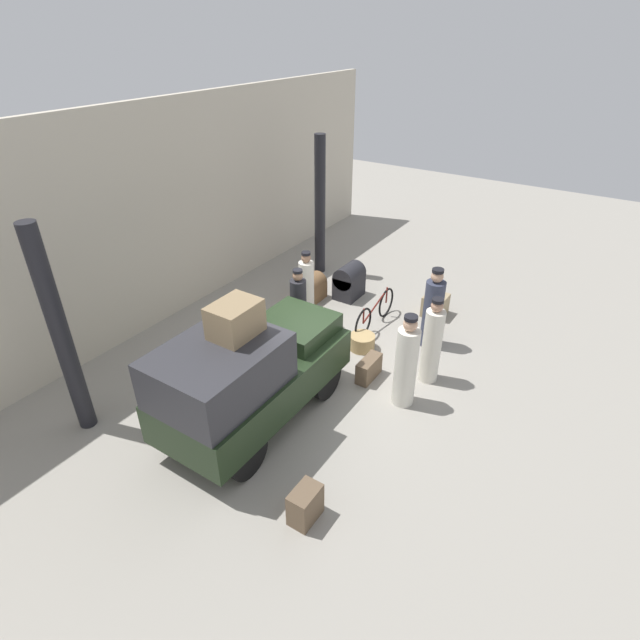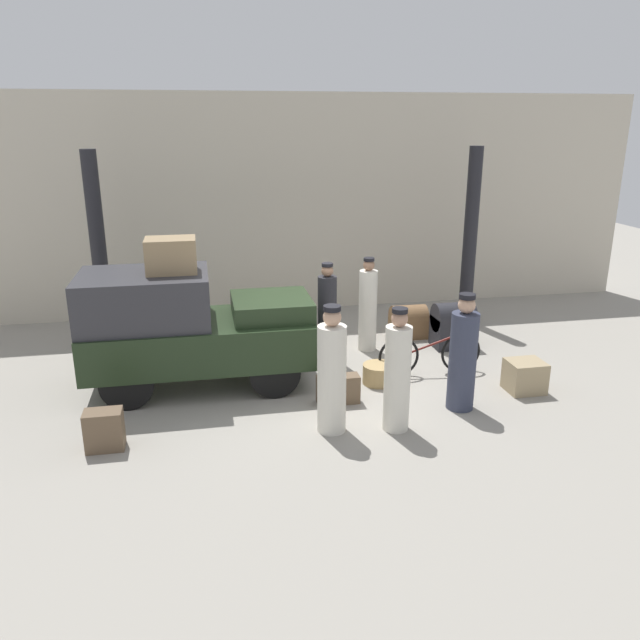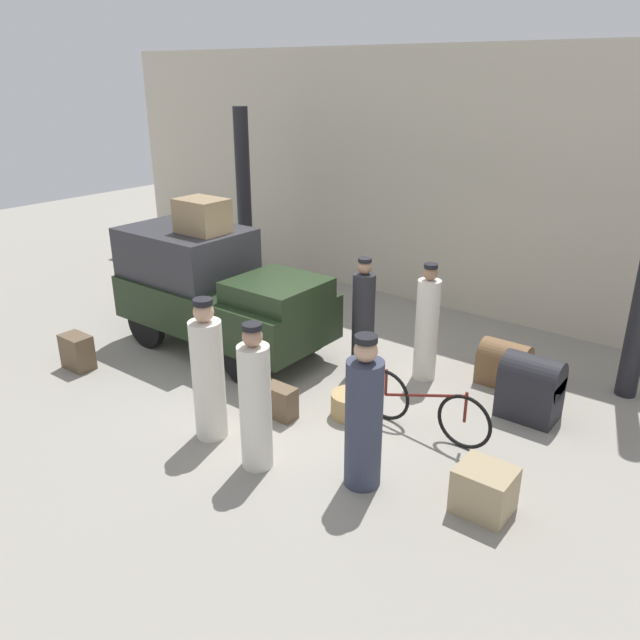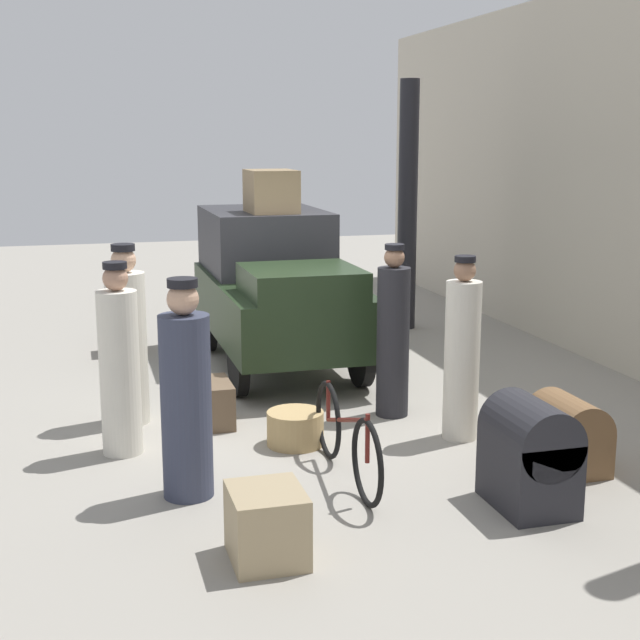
# 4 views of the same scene
# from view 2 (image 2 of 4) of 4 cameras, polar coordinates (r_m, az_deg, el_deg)

# --- Properties ---
(ground_plane) EXTENTS (30.00, 30.00, 0.00)m
(ground_plane) POSITION_cam_2_polar(r_m,az_deg,el_deg) (9.93, -0.91, -5.64)
(ground_plane) COLOR gray
(station_building_facade) EXTENTS (16.00, 0.15, 4.50)m
(station_building_facade) POSITION_cam_2_polar(r_m,az_deg,el_deg) (13.25, -4.14, 10.38)
(station_building_facade) COLOR beige
(station_building_facade) RESTS_ON ground
(canopy_pillar_left) EXTENTS (0.27, 0.27, 3.49)m
(canopy_pillar_left) POSITION_cam_2_polar(r_m,az_deg,el_deg) (11.78, -19.58, 5.98)
(canopy_pillar_left) COLOR black
(canopy_pillar_left) RESTS_ON ground
(canopy_pillar_right) EXTENTS (0.27, 0.27, 3.49)m
(canopy_pillar_right) POSITION_cam_2_polar(r_m,az_deg,el_deg) (12.78, 13.57, 7.38)
(canopy_pillar_right) COLOR black
(canopy_pillar_right) RESTS_ON ground
(truck) EXTENTS (3.41, 1.53, 1.82)m
(truck) POSITION_cam_2_polar(r_m,az_deg,el_deg) (9.65, -12.01, -0.53)
(truck) COLOR black
(truck) RESTS_ON ground
(bicycle) EXTENTS (1.73, 0.04, 0.72)m
(bicycle) POSITION_cam_2_polar(r_m,az_deg,el_deg) (10.24, 10.03, -3.08)
(bicycle) COLOR black
(bicycle) RESTS_ON ground
(wicker_basket) EXTENTS (0.51, 0.51, 0.31)m
(wicker_basket) POSITION_cam_2_polar(r_m,az_deg,el_deg) (9.86, 5.41, -4.93)
(wicker_basket) COLOR tan
(wicker_basket) RESTS_ON ground
(porter_lifting_near_truck) EXTENTS (0.32, 0.32, 1.69)m
(porter_lifting_near_truck) POSITION_cam_2_polar(r_m,az_deg,el_deg) (11.07, 4.40, 1.10)
(porter_lifting_near_truck) COLOR silver
(porter_lifting_near_truck) RESTS_ON ground
(conductor_in_dark_uniform) EXTENTS (0.38, 0.38, 1.74)m
(conductor_in_dark_uniform) POSITION_cam_2_polar(r_m,az_deg,el_deg) (8.13, 1.09, -5.05)
(conductor_in_dark_uniform) COLOR silver
(conductor_in_dark_uniform) RESTS_ON ground
(porter_with_bicycle) EXTENTS (0.35, 0.35, 1.69)m
(porter_with_bicycle) POSITION_cam_2_polar(r_m,az_deg,el_deg) (8.24, 7.08, -5.00)
(porter_with_bicycle) COLOR silver
(porter_with_bicycle) RESTS_ON ground
(porter_standing_middle) EXTENTS (0.32, 0.32, 1.71)m
(porter_standing_middle) POSITION_cam_2_polar(r_m,az_deg,el_deg) (10.54, 0.66, 0.36)
(porter_standing_middle) COLOR #232328
(porter_standing_middle) RESTS_ON ground
(porter_carrying_trunk) EXTENTS (0.39, 0.39, 1.70)m
(porter_carrying_trunk) POSITION_cam_2_polar(r_m,az_deg,el_deg) (9.00, 12.93, -3.34)
(porter_carrying_trunk) COLOR #33384C
(porter_carrying_trunk) RESTS_ON ground
(trunk_wicker_pale) EXTENTS (0.47, 0.30, 0.52)m
(trunk_wicker_pale) POSITION_cam_2_polar(r_m,az_deg,el_deg) (8.36, -19.13, -9.49)
(trunk_wicker_pale) COLOR brown
(trunk_wicker_pale) RESTS_ON ground
(suitcase_tan_flat) EXTENTS (0.54, 0.48, 0.48)m
(suitcase_tan_flat) POSITION_cam_2_polar(r_m,az_deg,el_deg) (10.01, 18.22, -4.90)
(suitcase_tan_flat) COLOR #9E8966
(suitcase_tan_flat) RESTS_ON ground
(trunk_barrel_dark) EXTENTS (0.71, 0.52, 0.83)m
(trunk_barrel_dark) POSITION_cam_2_polar(r_m,az_deg,el_deg) (11.54, 12.07, -0.41)
(trunk_barrel_dark) COLOR #232328
(trunk_barrel_dark) RESTS_ON ground
(suitcase_black_upright) EXTENTS (0.66, 0.50, 0.62)m
(suitcase_black_upright) POSITION_cam_2_polar(r_m,az_deg,el_deg) (11.97, 8.09, -0.18)
(suitcase_black_upright) COLOR brown
(suitcase_black_upright) RESTS_ON ground
(trunk_umber_medium) EXTENTS (0.62, 0.24, 0.42)m
(trunk_umber_medium) POSITION_cam_2_polar(r_m,az_deg,el_deg) (9.15, 1.66, -6.35)
(trunk_umber_medium) COLOR brown
(trunk_umber_medium) RESTS_ON ground
(trunk_on_truck_roof) EXTENTS (0.72, 0.55, 0.50)m
(trunk_on_truck_roof) POSITION_cam_2_polar(r_m,az_deg,el_deg) (9.38, -13.47, 5.77)
(trunk_on_truck_roof) COLOR #937A56
(trunk_on_truck_roof) RESTS_ON truck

